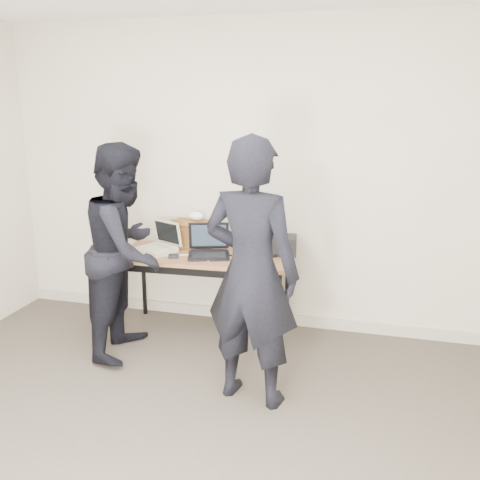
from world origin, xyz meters
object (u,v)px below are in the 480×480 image
(desk, at_px, (205,261))
(leather_satchel, at_px, (194,233))
(person_typist, at_px, (251,273))
(equipment_box, at_px, (281,245))
(person_observer, at_px, (126,250))
(laptop_right, at_px, (262,245))
(laptop_beige, at_px, (158,246))
(laptop_center, at_px, (209,248))

(desk, relative_size, leather_satchel, 4.10)
(leather_satchel, xyz_separation_m, person_typist, (0.83, -1.18, 0.06))
(equipment_box, xyz_separation_m, person_observer, (-1.13, -0.68, 0.05))
(desk, distance_m, person_observer, 0.72)
(laptop_right, xyz_separation_m, leather_satchel, (-0.65, 0.03, 0.07))
(equipment_box, relative_size, person_typist, 0.15)
(laptop_beige, distance_m, person_typist, 1.44)
(laptop_right, height_order, person_observer, person_observer)
(laptop_beige, relative_size, leather_satchel, 1.14)
(desk, height_order, equipment_box, equipment_box)
(laptop_center, bearing_deg, equipment_box, 0.99)
(equipment_box, bearing_deg, leather_satchel, 177.48)
(desk, height_order, laptop_center, laptop_center)
(laptop_beige, height_order, leather_satchel, laptop_beige)
(leather_satchel, distance_m, person_observer, 0.78)
(desk, relative_size, person_observer, 0.90)
(person_typist, relative_size, person_observer, 1.07)
(desk, bearing_deg, person_observer, -138.57)
(equipment_box, relative_size, person_observer, 0.16)
(laptop_beige, distance_m, leather_satchel, 0.35)
(laptop_right, bearing_deg, desk, 166.73)
(laptop_beige, relative_size, equipment_box, 1.55)
(person_observer, bearing_deg, laptop_right, -58.30)
(person_observer, bearing_deg, leather_satchel, -27.72)
(person_observer, bearing_deg, person_typist, -115.98)
(person_typist, xyz_separation_m, person_observer, (-1.14, 0.47, -0.06))
(laptop_beige, distance_m, laptop_right, 0.92)
(desk, relative_size, person_typist, 0.84)
(laptop_center, bearing_deg, leather_satchel, 116.15)
(laptop_beige, distance_m, person_observer, 0.49)
(laptop_beige, bearing_deg, laptop_center, 25.59)
(laptop_right, bearing_deg, laptop_center, 169.26)
(equipment_box, bearing_deg, laptop_beige, -169.27)
(person_typist, bearing_deg, laptop_right, -70.78)
(person_typist, bearing_deg, person_observer, -11.95)
(laptop_beige, bearing_deg, laptop_right, 38.42)
(laptop_center, relative_size, equipment_box, 1.58)
(laptop_beige, xyz_separation_m, laptop_center, (0.47, 0.00, 0.01))
(laptop_beige, relative_size, laptop_center, 0.98)
(leather_satchel, relative_size, person_observer, 0.22)
(person_typist, bearing_deg, laptop_center, -47.07)
(laptop_center, bearing_deg, laptop_beige, 162.90)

